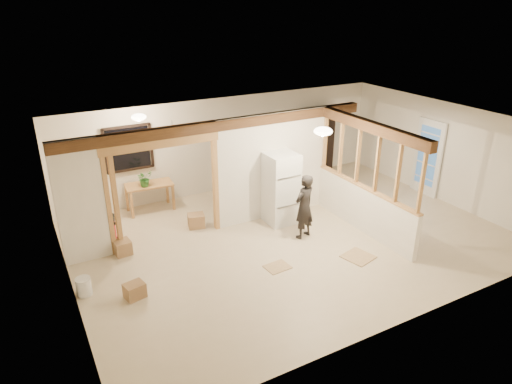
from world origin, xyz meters
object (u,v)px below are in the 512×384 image
woman (304,207)px  shop_vac (105,229)px  work_table (150,197)px  refrigerator (281,188)px  bookshelf (317,142)px

woman → shop_vac: woman is taller
work_table → woman: bearing=-44.1°
woman → work_table: bearing=-67.0°
refrigerator → work_table: (-2.48, 2.04, -0.48)m
work_table → bookshelf: (5.08, 0.17, 0.62)m
refrigerator → bookshelf: size_ratio=0.85×
shop_vac → bookshelf: 6.55m
shop_vac → bookshelf: size_ratio=0.33×
refrigerator → woman: 0.89m
woman → shop_vac: (-3.84, 1.79, -0.41)m
work_table → bookshelf: 5.12m
woman → shop_vac: bearing=-42.9°
woman → bookshelf: 4.01m
woman → shop_vac: size_ratio=2.28×
woman → bookshelf: bookshelf is taller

